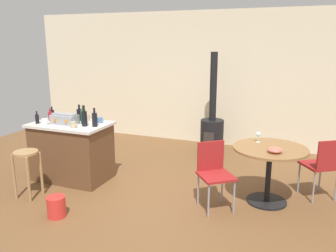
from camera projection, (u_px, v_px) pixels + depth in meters
name	position (u px, v px, depth m)	size (l,w,h in m)	color
ground_plane	(144.00, 200.00, 4.66)	(8.80, 8.80, 0.00)	brown
back_wall	(207.00, 79.00, 7.08)	(8.00, 0.10, 2.70)	beige
kitchen_island	(72.00, 151.00, 5.31)	(1.17, 0.74, 0.89)	brown
wooden_stool	(27.00, 164.00, 4.66)	(0.33, 0.33, 0.66)	#A37A4C
dining_table	(269.00, 161.00, 4.48)	(0.95, 0.95, 0.76)	black
folding_chair_near	(323.00, 164.00, 4.59)	(0.56, 0.56, 0.86)	maroon
folding_chair_far	(214.00, 171.00, 4.36)	(0.56, 0.56, 0.85)	maroon
wood_stove	(212.00, 129.00, 6.58)	(0.44, 0.45, 1.91)	black
toolbox	(65.00, 119.00, 5.14)	(0.39, 0.21, 0.16)	gray
bottle_0	(84.00, 118.00, 5.00)	(0.08, 0.08, 0.31)	black
bottle_1	(95.00, 119.00, 4.98)	(0.08, 0.08, 0.27)	black
bottle_2	(79.00, 114.00, 5.36)	(0.08, 0.08, 0.25)	black
bottle_3	(50.00, 116.00, 5.35)	(0.07, 0.07, 0.19)	maroon
bottle_4	(52.00, 114.00, 5.48)	(0.07, 0.07, 0.20)	black
bottle_5	(83.00, 117.00, 5.16)	(0.08, 0.08, 0.28)	#194C23
bottle_6	(37.00, 119.00, 5.17)	(0.06, 0.06, 0.19)	black
cup_0	(88.00, 118.00, 5.35)	(0.11, 0.07, 0.10)	tan
cup_1	(73.00, 125.00, 4.92)	(0.12, 0.08, 0.09)	tan
cup_2	(100.00, 120.00, 5.22)	(0.12, 0.08, 0.09)	#4C7099
cup_3	(45.00, 121.00, 5.13)	(0.12, 0.09, 0.08)	white
wine_glass	(258.00, 134.00, 4.66)	(0.07, 0.07, 0.14)	silver
serving_bowl	(275.00, 150.00, 4.22)	(0.18, 0.18, 0.07)	#DB6651
plastic_bucket	(56.00, 207.00, 4.20)	(0.22, 0.22, 0.26)	red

